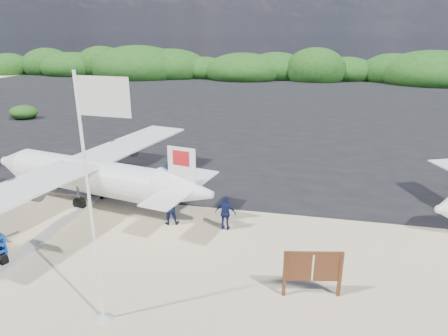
# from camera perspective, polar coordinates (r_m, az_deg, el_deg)

# --- Properties ---
(ground) EXTENTS (160.00, 160.00, 0.00)m
(ground) POSITION_cam_1_polar(r_m,az_deg,el_deg) (14.60, -11.43, -13.27)
(ground) COLOR beige
(asphalt_apron) EXTENTS (90.00, 50.00, 0.04)m
(asphalt_apron) POSITION_cam_1_polar(r_m,az_deg,el_deg) (42.24, 4.73, 8.63)
(asphalt_apron) COLOR #B2B2B2
(asphalt_apron) RESTS_ON ground
(vegetation_band) EXTENTS (124.00, 8.00, 4.40)m
(vegetation_band) POSITION_cam_1_polar(r_m,az_deg,el_deg) (66.85, 7.63, 12.45)
(vegetation_band) COLOR #B2B2B2
(vegetation_band) RESTS_ON ground
(flagpole) EXTENTS (1.42, 0.68, 6.89)m
(flagpole) POSITION_cam_1_polar(r_m,az_deg,el_deg) (12.54, -16.78, -19.94)
(flagpole) COLOR white
(flagpole) RESTS_ON ground
(signboard) EXTENTS (1.90, 0.54, 1.56)m
(signboard) POSITION_cam_1_polar(r_m,az_deg,el_deg) (13.18, 12.26, -17.33)
(signboard) COLOR #5A3119
(signboard) RESTS_ON ground
(crew_a) EXTENTS (0.78, 0.66, 1.82)m
(crew_a) POSITION_cam_1_polar(r_m,az_deg,el_deg) (19.01, -8.42, -2.07)
(crew_a) COLOR #121B46
(crew_a) RESTS_ON ground
(crew_b) EXTENTS (0.91, 0.80, 1.59)m
(crew_b) POSITION_cam_1_polar(r_m,az_deg,el_deg) (16.79, -7.81, -5.42)
(crew_b) COLOR #121B46
(crew_b) RESTS_ON ground
(crew_c) EXTENTS (0.89, 0.43, 1.48)m
(crew_c) POSITION_cam_1_polar(r_m,az_deg,el_deg) (16.19, 0.24, -6.42)
(crew_c) COLOR #121B46
(crew_c) RESTS_ON ground
(aircraft_small) EXTENTS (8.99, 8.99, 2.49)m
(aircraft_small) POSITION_cam_1_polar(r_m,az_deg,el_deg) (51.11, -2.88, 10.53)
(aircraft_small) COLOR #B2B2B2
(aircraft_small) RESTS_ON ground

